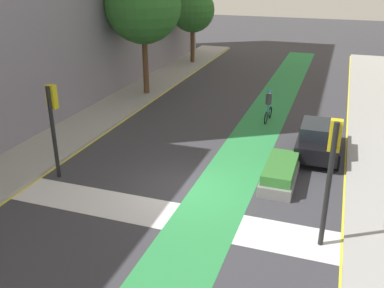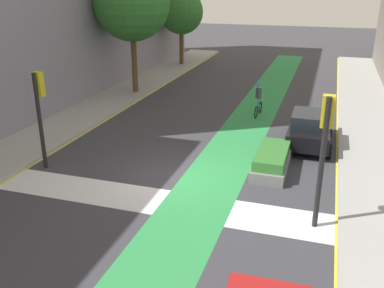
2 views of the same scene
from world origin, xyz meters
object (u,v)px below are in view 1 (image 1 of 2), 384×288
traffic_signal_near_right (332,160)px  street_tree_far (192,10)px  traffic_signal_near_left (53,114)px  cyclist_in_lane (269,105)px  median_planter (280,173)px  street_tree_near (143,5)px  car_black_right_far (319,138)px

traffic_signal_near_right → street_tree_far: bearing=117.9°
street_tree_far → traffic_signal_near_left: bearing=-85.1°
cyclist_in_lane → median_planter: cyclist_in_lane is taller
cyclist_in_lane → street_tree_near: (-8.64, 2.59, 4.83)m
street_tree_near → median_planter: (10.38, -9.68, -5.40)m
cyclist_in_lane → street_tree_far: bearing=124.7°
car_black_right_far → traffic_signal_near_right: bearing=-84.9°
car_black_right_far → street_tree_near: street_tree_near is taller
street_tree_near → median_planter: bearing=-43.0°
traffic_signal_near_right → traffic_signal_near_left: (-10.63, 1.27, -0.16)m
traffic_signal_near_right → traffic_signal_near_left: traffic_signal_near_right is taller
car_black_right_far → cyclist_in_lane: cyclist_in_lane is taller
street_tree_near → median_planter: 15.19m
traffic_signal_near_left → median_planter: size_ratio=1.23×
car_black_right_far → street_tree_far: street_tree_far is taller
traffic_signal_near_right → car_black_right_far: (-0.63, 7.03, -2.09)m
car_black_right_far → street_tree_far: 20.84m
traffic_signal_near_right → median_planter: 4.82m
street_tree_near → traffic_signal_near_left: bearing=-82.4°
cyclist_in_lane → car_black_right_far: bearing=-51.5°
traffic_signal_near_right → street_tree_near: 18.36m
traffic_signal_near_right → street_tree_far: street_tree_far is taller
car_black_right_far → median_planter: car_black_right_far is taller
traffic_signal_near_left → median_planter: bearing=15.4°
street_tree_near → street_tree_far: size_ratio=1.29×
street_tree_near → street_tree_far: 10.42m
cyclist_in_lane → traffic_signal_near_right: bearing=-71.5°
cyclist_in_lane → median_planter: bearing=-76.2°
street_tree_near → street_tree_far: bearing=91.8°
street_tree_far → median_planter: street_tree_far is taller
cyclist_in_lane → traffic_signal_near_left: bearing=-126.4°
car_black_right_far → cyclist_in_lane: size_ratio=2.27×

